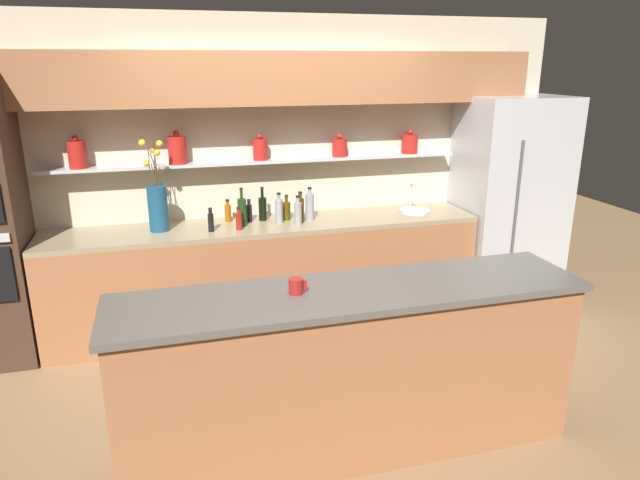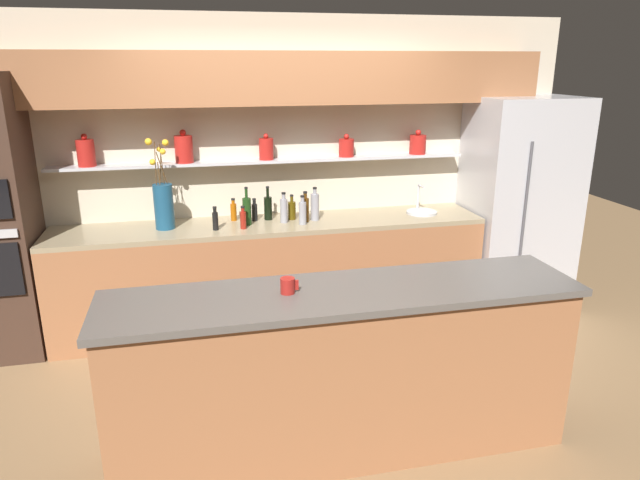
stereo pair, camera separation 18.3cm
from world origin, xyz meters
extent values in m
plane|color=olive|center=(0.00, 0.00, 0.00)|extent=(12.00, 12.00, 0.00)
cube|color=beige|center=(0.00, 1.60, 1.30)|extent=(5.20, 0.10, 2.60)
cube|color=#B7B7BC|center=(-0.14, 1.46, 1.41)|extent=(3.52, 0.18, 0.02)
cylinder|color=#AD1E19|center=(-1.58, 1.45, 1.52)|extent=(0.14, 0.14, 0.21)
sphere|color=#AD1E19|center=(-1.58, 1.45, 1.65)|extent=(0.05, 0.05, 0.05)
cylinder|color=#AD1E19|center=(-0.82, 1.45, 1.53)|extent=(0.15, 0.15, 0.22)
sphere|color=#AD1E19|center=(-0.82, 1.45, 1.67)|extent=(0.05, 0.05, 0.05)
cylinder|color=#AD1E19|center=(-0.14, 1.45, 1.51)|extent=(0.12, 0.12, 0.18)
sphere|color=#AD1E19|center=(-0.14, 1.45, 1.62)|extent=(0.04, 0.04, 0.04)
cylinder|color=#AD1E19|center=(0.56, 1.45, 1.50)|extent=(0.13, 0.13, 0.15)
sphere|color=#AD1E19|center=(0.56, 1.45, 1.60)|extent=(0.05, 0.05, 0.05)
cylinder|color=#AD1E19|center=(1.23, 1.45, 1.50)|extent=(0.15, 0.15, 0.17)
sphere|color=#AD1E19|center=(1.23, 1.45, 1.61)|extent=(0.05, 0.05, 0.05)
cube|color=#99603D|center=(0.00, 1.38, 2.09)|extent=(4.42, 0.34, 0.42)
cube|color=#99603D|center=(-0.14, 1.24, 0.44)|extent=(3.62, 0.62, 0.88)
cube|color=gray|center=(-0.14, 1.24, 0.90)|extent=(3.62, 0.62, 0.04)
cube|color=#99603D|center=(0.00, -0.56, 0.49)|extent=(2.61, 0.55, 0.98)
cube|color=#56514C|center=(0.00, -0.56, 1.00)|extent=(2.67, 0.61, 0.04)
cube|color=#B7B7BC|center=(2.14, 1.20, 0.96)|extent=(0.91, 0.70, 1.93)
cylinder|color=#4C4C51|center=(1.98, 0.83, 1.06)|extent=(0.02, 0.02, 1.06)
cylinder|color=navy|center=(-1.01, 1.26, 1.10)|extent=(0.15, 0.15, 0.36)
cylinder|color=#4C3319|center=(-1.00, 1.24, 1.42)|extent=(0.07, 0.04, 0.26)
sphere|color=yellow|center=(-0.98, 1.21, 1.55)|extent=(0.05, 0.05, 0.05)
cylinder|color=#4C3319|center=(-1.04, 1.27, 1.45)|extent=(0.02, 0.05, 0.34)
sphere|color=yellow|center=(-1.08, 1.28, 1.62)|extent=(0.06, 0.06, 0.06)
cylinder|color=#4C3319|center=(-0.99, 1.26, 1.45)|extent=(0.02, 0.05, 0.33)
sphere|color=yellow|center=(-0.96, 1.25, 1.62)|extent=(0.05, 0.05, 0.05)
cylinder|color=#4C3319|center=(-1.02, 1.26, 1.38)|extent=(0.01, 0.05, 0.18)
sphere|color=yellow|center=(-1.06, 1.25, 1.47)|extent=(0.05, 0.05, 0.05)
cylinder|color=#4C3319|center=(-1.01, 1.30, 1.42)|extent=(0.04, 0.01, 0.27)
sphere|color=yellow|center=(-1.01, 1.34, 1.55)|extent=(0.04, 0.04, 0.04)
cylinder|color=#B7B7BC|center=(1.21, 1.24, 0.93)|extent=(0.27, 0.27, 0.02)
cylinder|color=#B7B7BC|center=(1.21, 1.34, 1.05)|extent=(0.02, 0.02, 0.22)
cylinder|color=#B7B7BC|center=(1.21, 1.28, 1.16)|extent=(0.02, 0.12, 0.02)
cylinder|color=gray|center=(-0.04, 1.22, 1.02)|extent=(0.06, 0.06, 0.20)
cylinder|color=gray|center=(-0.04, 1.22, 1.14)|extent=(0.03, 0.03, 0.04)
cylinder|color=black|center=(-0.04, 1.22, 1.17)|extent=(0.03, 0.03, 0.01)
cylinder|color=#4C2D0C|center=(0.14, 1.20, 1.02)|extent=(0.06, 0.06, 0.20)
cylinder|color=#4C2D0C|center=(0.14, 1.20, 1.14)|extent=(0.03, 0.03, 0.04)
cylinder|color=black|center=(0.14, 1.20, 1.17)|extent=(0.03, 0.03, 0.01)
cylinder|color=#47380A|center=(0.05, 1.31, 1.00)|extent=(0.07, 0.07, 0.15)
cylinder|color=#47380A|center=(0.05, 1.31, 1.10)|extent=(0.03, 0.03, 0.05)
cylinder|color=black|center=(0.05, 1.31, 1.13)|extent=(0.03, 0.03, 0.01)
cylinder|color=black|center=(-0.61, 1.12, 0.99)|extent=(0.05, 0.05, 0.14)
cylinder|color=black|center=(-0.61, 1.12, 1.08)|extent=(0.03, 0.03, 0.04)
cylinder|color=black|center=(-0.61, 1.12, 1.11)|extent=(0.03, 0.03, 0.01)
cylinder|color=#193814|center=(-0.35, 1.22, 1.03)|extent=(0.07, 0.07, 0.23)
cylinder|color=#193814|center=(-0.35, 1.22, 1.19)|extent=(0.02, 0.02, 0.08)
cylinder|color=black|center=(-0.35, 1.22, 1.23)|extent=(0.03, 0.03, 0.01)
cylinder|color=black|center=(-0.15, 1.34, 1.02)|extent=(0.07, 0.07, 0.20)
cylinder|color=black|center=(-0.15, 1.34, 1.16)|extent=(0.02, 0.02, 0.08)
cylinder|color=black|center=(-0.15, 1.34, 1.20)|extent=(0.03, 0.03, 0.01)
cylinder|color=black|center=(-0.27, 1.33, 0.99)|extent=(0.05, 0.05, 0.15)
cylinder|color=black|center=(-0.27, 1.33, 1.08)|extent=(0.03, 0.03, 0.04)
cylinder|color=black|center=(-0.27, 1.33, 1.11)|extent=(0.03, 0.03, 0.01)
cylinder|color=gray|center=(0.10, 1.13, 1.01)|extent=(0.06, 0.06, 0.19)
cylinder|color=gray|center=(0.10, 1.13, 1.13)|extent=(0.03, 0.03, 0.04)
cylinder|color=black|center=(0.10, 1.13, 1.16)|extent=(0.03, 0.03, 0.01)
cylinder|color=#9E4C0A|center=(-0.44, 1.38, 0.99)|extent=(0.05, 0.05, 0.14)
cylinder|color=#9E4C0A|center=(-0.44, 1.38, 1.08)|extent=(0.03, 0.03, 0.04)
cylinder|color=black|center=(-0.44, 1.38, 1.11)|extent=(0.03, 0.03, 0.01)
cylinder|color=gray|center=(0.23, 1.24, 1.03)|extent=(0.07, 0.07, 0.23)
cylinder|color=gray|center=(0.23, 1.24, 1.17)|extent=(0.03, 0.03, 0.04)
cylinder|color=black|center=(0.23, 1.24, 1.20)|extent=(0.03, 0.03, 0.01)
cylinder|color=maroon|center=(-0.39, 1.11, 0.99)|extent=(0.05, 0.05, 0.14)
cylinder|color=maroon|center=(-0.39, 1.11, 1.08)|extent=(0.03, 0.03, 0.04)
cylinder|color=black|center=(-0.39, 1.11, 1.10)|extent=(0.03, 0.03, 0.01)
cylinder|color=maroon|center=(-0.31, -0.53, 1.06)|extent=(0.08, 0.08, 0.09)
cube|color=maroon|center=(-0.26, -0.53, 1.06)|extent=(0.02, 0.01, 0.06)
camera|label=1|loc=(-0.96, -3.31, 2.22)|focal=32.00mm
camera|label=2|loc=(-0.79, -3.36, 2.22)|focal=32.00mm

